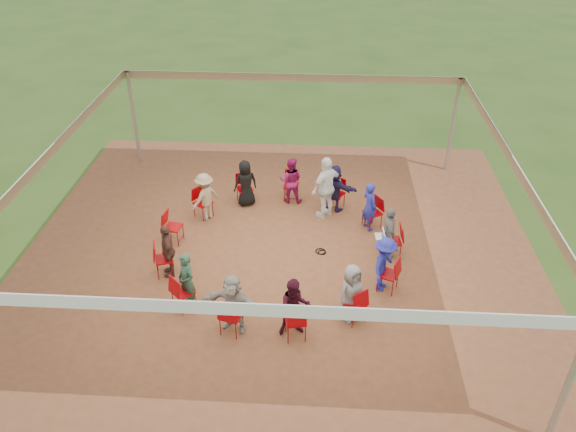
# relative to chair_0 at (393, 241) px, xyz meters

# --- Properties ---
(ground) EXTENTS (80.00, 80.00, 0.00)m
(ground) POSITION_rel_chair_0_xyz_m (-2.82, -0.21, -0.45)
(ground) COLOR #2D4A17
(ground) RESTS_ON ground
(dirt_patch) EXTENTS (13.00, 13.00, 0.00)m
(dirt_patch) POSITION_rel_chair_0_xyz_m (-2.82, -0.21, -0.44)
(dirt_patch) COLOR brown
(dirt_patch) RESTS_ON ground
(tent) EXTENTS (10.33, 10.33, 3.00)m
(tent) POSITION_rel_chair_0_xyz_m (-2.82, -0.21, 1.92)
(tent) COLOR #B2B2B7
(tent) RESTS_ON ground
(chair_0) EXTENTS (0.47, 0.45, 0.90)m
(chair_0) POSITION_rel_chair_0_xyz_m (0.00, 0.00, 0.00)
(chair_0) COLOR #9D0106
(chair_0) RESTS_ON ground
(chair_1) EXTENTS (0.60, 0.59, 0.90)m
(chair_1) POSITION_rel_chair_0_xyz_m (-0.42, 1.29, 0.00)
(chair_1) COLOR #9D0106
(chair_1) RESTS_ON ground
(chair_2) EXTENTS (0.58, 0.59, 0.90)m
(chair_2) POSITION_rel_chair_0_xyz_m (-1.39, 2.23, 0.00)
(chair_2) COLOR #9D0106
(chair_2) RESTS_ON ground
(chair_3) EXTENTS (0.44, 0.46, 0.90)m
(chair_3) POSITION_rel_chair_0_xyz_m (-2.68, 2.62, 0.00)
(chair_3) COLOR #9D0106
(chair_3) RESTS_ON ground
(chair_4) EXTENTS (0.57, 0.58, 0.90)m
(chair_4) POSITION_rel_chair_0_xyz_m (-4.01, 2.36, 0.00)
(chair_4) COLOR #9D0106
(chair_4) RESTS_ON ground
(chair_5) EXTENTS (0.60, 0.60, 0.90)m
(chair_5) POSITION_rel_chair_0_xyz_m (-5.06, 1.51, 0.00)
(chair_5) COLOR #9D0106
(chair_5) RESTS_ON ground
(chair_6) EXTENTS (0.50, 0.49, 0.90)m
(chair_6) POSITION_rel_chair_0_xyz_m (-5.60, 0.27, 0.00)
(chair_6) COLOR #9D0106
(chair_6) RESTS_ON ground
(chair_7) EXTENTS (0.55, 0.54, 0.90)m
(chair_7) POSITION_rel_chair_0_xyz_m (-5.50, -1.08, 0.00)
(chair_7) COLOR #9D0106
(chair_7) RESTS_ON ground
(chair_8) EXTENTS (0.61, 0.61, 0.90)m
(chair_8) POSITION_rel_chair_0_xyz_m (-4.79, -2.23, 0.00)
(chair_8) COLOR #9D0106
(chair_8) RESTS_ON ground
(chair_9) EXTENTS (0.53, 0.54, 0.90)m
(chair_9) POSITION_rel_chair_0_xyz_m (-3.62, -2.91, 0.00)
(chair_9) COLOR #9D0106
(chair_9) RESTS_ON ground
(chair_10) EXTENTS (0.50, 0.51, 0.90)m
(chair_10) POSITION_rel_chair_0_xyz_m (-2.27, -2.98, 0.00)
(chair_10) COLOR #9D0106
(chair_10) RESTS_ON ground
(chair_11) EXTENTS (0.60, 0.61, 0.90)m
(chair_11) POSITION_rel_chair_0_xyz_m (-1.05, -2.41, 0.00)
(chair_11) COLOR #9D0106
(chair_11) RESTS_ON ground
(chair_12) EXTENTS (0.57, 0.56, 0.90)m
(chair_12) POSITION_rel_chair_0_xyz_m (-0.23, -1.33, 0.00)
(chair_12) COLOR #9D0106
(chair_12) RESTS_ON ground
(person_seated_0) EXTENTS (0.47, 0.84, 1.38)m
(person_seated_0) POSITION_rel_chair_0_xyz_m (-0.12, -0.01, 0.25)
(person_seated_0) COLOR gray
(person_seated_0) RESTS_ON ground
(person_seated_1) EXTENTS (0.55, 0.60, 1.38)m
(person_seated_1) POSITION_rel_chair_0_xyz_m (-0.52, 1.22, 0.25)
(person_seated_1) COLOR #212796
(person_seated_1) RESTS_ON ground
(person_seated_2) EXTENTS (1.35, 1.06, 1.38)m
(person_seated_2) POSITION_rel_chair_0_xyz_m (-1.45, 2.13, 0.25)
(person_seated_2) COLOR #1F193F
(person_seated_2) RESTS_ON ground
(person_seated_3) EXTENTS (0.69, 0.42, 1.38)m
(person_seated_3) POSITION_rel_chair_0_xyz_m (-2.69, 2.50, 0.25)
(person_seated_3) COLOR #8B144F
(person_seated_3) RESTS_ON ground
(person_seated_4) EXTENTS (0.77, 0.63, 1.38)m
(person_seated_4) POSITION_rel_chair_0_xyz_m (-3.96, 2.25, 0.25)
(person_seated_4) COLOR black
(person_seated_4) RESTS_ON ground
(person_seated_5) EXTENTS (0.89, 0.98, 1.38)m
(person_seated_5) POSITION_rel_chair_0_xyz_m (-4.97, 1.43, 0.25)
(person_seated_5) COLOR tan
(person_seated_5) RESTS_ON ground
(person_seated_6) EXTENTS (0.65, 0.90, 1.38)m
(person_seated_6) POSITION_rel_chair_0_xyz_m (-5.39, -1.04, 0.25)
(person_seated_6) COLOR #543227
(person_seated_6) RESTS_ON ground
(person_seated_7) EXTENTS (0.59, 0.59, 1.38)m
(person_seated_7) POSITION_rel_chair_0_xyz_m (-4.71, -2.14, 0.25)
(person_seated_7) COLOR #2A4D37
(person_seated_7) RESTS_ON ground
(person_seated_8) EXTENTS (1.37, 0.83, 1.38)m
(person_seated_8) POSITION_rel_chair_0_xyz_m (-3.59, -2.80, 0.25)
(person_seated_8) COLOR #9D978B
(person_seated_8) RESTS_ON ground
(person_seated_9) EXTENTS (0.73, 0.51, 1.38)m
(person_seated_9) POSITION_rel_chair_0_xyz_m (-2.30, -2.86, 0.25)
(person_seated_9) COLOR #3A0D1C
(person_seated_9) RESTS_ON ground
(person_seated_10) EXTENTS (0.76, 0.72, 1.38)m
(person_seated_10) POSITION_rel_chair_0_xyz_m (-1.12, -2.31, 0.25)
(person_seated_10) COLOR gray
(person_seated_10) RESTS_ON ground
(person_seated_11) EXTENTS (0.76, 1.00, 1.38)m
(person_seated_11) POSITION_rel_chair_0_xyz_m (-0.34, -1.29, 0.25)
(person_seated_11) COLOR #212796
(person_seated_11) RESTS_ON ground
(standing_person) EXTENTS (1.14, 1.13, 1.81)m
(standing_person) POSITION_rel_chair_0_xyz_m (-1.67, 1.78, 0.46)
(standing_person) COLOR white
(standing_person) RESTS_ON ground
(cable_coil) EXTENTS (0.31, 0.31, 0.03)m
(cable_coil) POSITION_rel_chair_0_xyz_m (-1.77, 0.03, -0.43)
(cable_coil) COLOR black
(cable_coil) RESTS_ON ground
(laptop) EXTENTS (0.28, 0.34, 0.22)m
(laptop) POSITION_rel_chair_0_xyz_m (-0.28, -0.02, 0.20)
(laptop) COLOR #B7B7BC
(laptop) RESTS_ON ground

